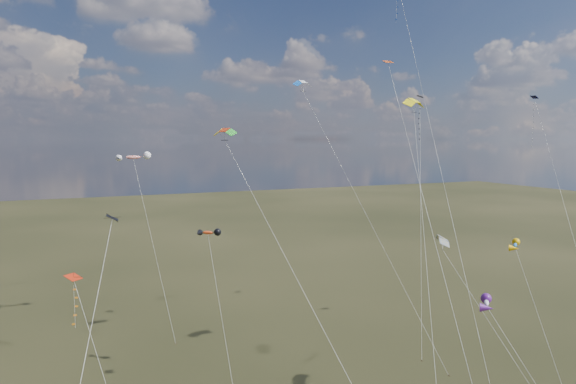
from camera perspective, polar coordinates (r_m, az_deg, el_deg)
name	(u,v)px	position (r m, az deg, el deg)	size (l,w,h in m)	color
diamond_black_high	(420,128)	(75.54, 14.41, 6.88)	(12.74, 17.71, 30.42)	black
diamond_navy_tall	(403,28)	(62.27, 12.70, 17.39)	(13.56, 33.33, 43.05)	#0A1645
diamond_black_mid	(87,346)	(29.74, -21.42, -15.67)	(6.37, 15.68, 19.60)	black
diamond_red_low	(76,306)	(47.66, -22.47, -11.62)	(4.15, 8.76, 12.81)	#B0220C
diamond_navy_right	(537,133)	(72.43, 25.90, 5.94)	(9.52, 19.42, 29.69)	#070848
diamond_orange_center	(420,186)	(40.58, 14.50, 0.69)	(5.12, 21.13, 31.10)	#C44512
parafoil_yellow	(414,101)	(58.78, 13.86, 9.76)	(14.15, 22.13, 29.13)	yellow
parafoil_blue_white	(304,83)	(60.95, 1.77, 11.97)	(10.75, 16.27, 31.41)	blue
parafoil_striped	(443,238)	(50.00, 16.87, -4.96)	(5.86, 11.19, 15.65)	gold
parafoil_tricolor	(226,133)	(41.94, -6.90, 6.52)	(7.76, 21.48, 25.37)	yellow
novelty_orange_black	(208,233)	(53.95, -8.87, -4.57)	(2.39, 9.85, 14.95)	#F0491B
novelty_white_purple	(487,304)	(41.46, 21.24, -11.50)	(4.82, 9.25, 12.54)	white
novelty_redwhite_stripe	(133,158)	(72.15, -16.80, 3.68)	(4.77, 13.38, 22.40)	red
novelty_blue_yellow	(516,246)	(49.51, 23.96, -5.52)	(2.36, 9.19, 15.28)	blue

